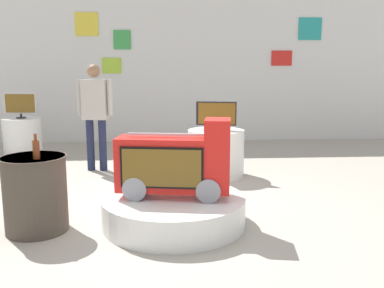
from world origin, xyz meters
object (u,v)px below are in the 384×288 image
(display_pedestal_left_rear, at_px, (216,153))
(shopper_browsing_near_truck, at_px, (95,109))
(tv_on_left_rear, at_px, (216,115))
(tv_on_center_rear, at_px, (20,104))
(side_table_round, at_px, (35,193))
(bottle_on_side_table, at_px, (36,149))
(display_pedestal_center_rear, at_px, (23,137))
(main_display_pedestal, at_px, (174,210))
(novelty_firetruck_tv, at_px, (176,166))

(display_pedestal_left_rear, distance_m, shopper_browsing_near_truck, 2.01)
(tv_on_left_rear, distance_m, tv_on_center_rear, 3.85)
(side_table_round, xyz_separation_m, shopper_browsing_near_truck, (0.20, 2.55, 0.59))
(side_table_round, height_order, bottle_on_side_table, bottle_on_side_table)
(display_pedestal_left_rear, height_order, tv_on_left_rear, tv_on_left_rear)
(display_pedestal_left_rear, relative_size, display_pedestal_center_rear, 1.20)
(tv_on_left_rear, xyz_separation_m, shopper_browsing_near_truck, (-1.85, 0.47, 0.05))
(side_table_round, distance_m, shopper_browsing_near_truck, 2.62)
(main_display_pedestal, height_order, tv_on_center_rear, tv_on_center_rear)
(novelty_firetruck_tv, bearing_deg, tv_on_left_rear, 71.72)
(tv_on_center_rear, xyz_separation_m, bottle_on_side_table, (1.45, -3.96, -0.11))
(bottle_on_side_table, bearing_deg, shopper_browsing_near_truck, 87.33)
(main_display_pedestal, distance_m, side_table_round, 1.39)
(tv_on_left_rear, relative_size, side_table_round, 0.78)
(novelty_firetruck_tv, distance_m, side_table_round, 1.41)
(bottle_on_side_table, bearing_deg, tv_on_center_rear, 110.12)
(display_pedestal_left_rear, bearing_deg, tv_on_left_rear, -77.17)
(bottle_on_side_table, relative_size, shopper_browsing_near_truck, 0.14)
(display_pedestal_center_rear, bearing_deg, tv_on_left_rear, -27.25)
(main_display_pedestal, xyz_separation_m, novelty_firetruck_tv, (0.02, -0.01, 0.48))
(novelty_firetruck_tv, relative_size, shopper_browsing_near_truck, 0.71)
(main_display_pedestal, height_order, tv_on_left_rear, tv_on_left_rear)
(main_display_pedestal, relative_size, tv_on_left_rear, 2.50)
(display_pedestal_center_rear, distance_m, shopper_browsing_near_truck, 2.13)
(display_pedestal_center_rear, xyz_separation_m, tv_on_center_rear, (0.00, -0.00, 0.61))
(main_display_pedestal, xyz_separation_m, tv_on_left_rear, (0.68, 1.99, 0.78))
(bottle_on_side_table, xyz_separation_m, shopper_browsing_near_truck, (0.12, 2.67, 0.12))
(display_pedestal_center_rear, distance_m, bottle_on_side_table, 4.25)
(novelty_firetruck_tv, relative_size, display_pedestal_center_rear, 1.69)
(main_display_pedestal, relative_size, tv_on_center_rear, 2.47)
(display_pedestal_left_rear, height_order, side_table_round, side_table_round)
(tv_on_left_rear, xyz_separation_m, tv_on_center_rear, (-3.43, 1.76, 0.04))
(display_pedestal_center_rear, height_order, shopper_browsing_near_truck, shopper_browsing_near_truck)
(tv_on_left_rear, bearing_deg, shopper_browsing_near_truck, 165.67)
(side_table_round, distance_m, bottle_on_side_table, 0.49)
(shopper_browsing_near_truck, bearing_deg, tv_on_center_rear, 140.73)
(display_pedestal_left_rear, distance_m, tv_on_left_rear, 0.57)
(novelty_firetruck_tv, relative_size, tv_on_center_rear, 1.98)
(tv_on_center_rear, relative_size, bottle_on_side_table, 2.49)
(main_display_pedestal, xyz_separation_m, display_pedestal_center_rear, (-2.75, 3.75, 0.20))
(main_display_pedestal, xyz_separation_m, display_pedestal_left_rear, (0.68, 1.99, 0.20))
(shopper_browsing_near_truck, bearing_deg, tv_on_left_rear, -14.33)
(display_pedestal_left_rear, relative_size, tv_on_center_rear, 1.41)
(novelty_firetruck_tv, xyz_separation_m, tv_on_left_rear, (0.66, 2.00, 0.30))
(tv_on_center_rear, bearing_deg, side_table_round, -70.25)
(main_display_pedestal, relative_size, display_pedestal_center_rear, 2.11)
(main_display_pedestal, distance_m, bottle_on_side_table, 1.49)
(tv_on_left_rear, height_order, tv_on_center_rear, tv_on_center_rear)
(display_pedestal_center_rear, distance_m, side_table_round, 4.08)
(shopper_browsing_near_truck, bearing_deg, side_table_round, -94.40)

